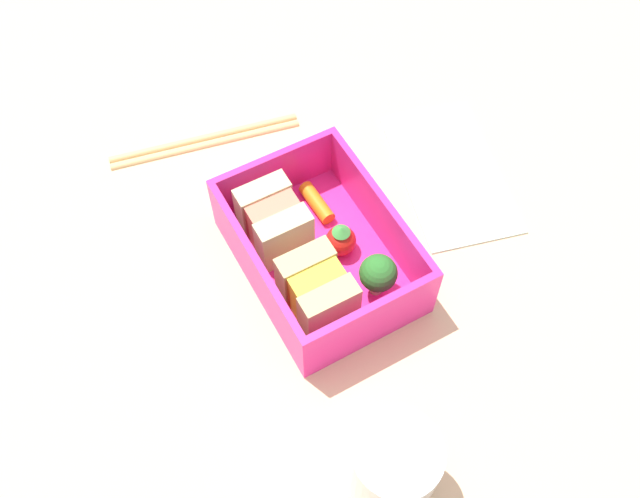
% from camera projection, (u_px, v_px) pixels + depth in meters
% --- Properties ---
extents(ground_plane, '(1.20, 1.20, 0.02)m').
position_uv_depth(ground_plane, '(320.00, 271.00, 0.62)').
color(ground_plane, '#E4AF8C').
extents(bento_tray, '(0.17, 0.12, 0.01)m').
position_uv_depth(bento_tray, '(320.00, 262.00, 0.60)').
color(bento_tray, '#F1288E').
rests_on(bento_tray, ground_plane).
extents(bento_rim, '(0.17, 0.12, 0.05)m').
position_uv_depth(bento_rim, '(320.00, 243.00, 0.58)').
color(bento_rim, '#F1288E').
rests_on(bento_rim, bento_tray).
extents(sandwich_left, '(0.06, 0.05, 0.05)m').
position_uv_depth(sandwich_left, '(317.00, 290.00, 0.55)').
color(sandwich_left, tan).
rests_on(sandwich_left, bento_tray).
extents(sandwich_center_left, '(0.06, 0.05, 0.05)m').
position_uv_depth(sandwich_center_left, '(274.00, 221.00, 0.59)').
color(sandwich_center_left, '#D6B88C').
rests_on(sandwich_center_left, bento_tray).
extents(broccoli_floret, '(0.03, 0.03, 0.04)m').
position_uv_depth(broccoli_floret, '(378.00, 274.00, 0.56)').
color(broccoli_floret, '#8ACA6E').
rests_on(broccoli_floret, bento_tray).
extents(strawberry_far_left, '(0.03, 0.03, 0.03)m').
position_uv_depth(strawberry_far_left, '(342.00, 241.00, 0.59)').
color(strawberry_far_left, red).
rests_on(strawberry_far_left, bento_tray).
extents(carrot_stick_far_left, '(0.04, 0.01, 0.01)m').
position_uv_depth(carrot_stick_far_left, '(317.00, 203.00, 0.62)').
color(carrot_stick_far_left, orange).
rests_on(carrot_stick_far_left, bento_tray).
extents(chopstick_pair, '(0.05, 0.18, 0.01)m').
position_uv_depth(chopstick_pair, '(205.00, 140.00, 0.67)').
color(chopstick_pair, tan).
rests_on(chopstick_pair, ground_plane).
extents(drinking_glass, '(0.06, 0.06, 0.07)m').
position_uv_depth(drinking_glass, '(394.00, 467.00, 0.48)').
color(drinking_glass, white).
rests_on(drinking_glass, ground_plane).
extents(folded_napkin, '(0.17, 0.13, 0.00)m').
position_uv_depth(folded_napkin, '(450.00, 172.00, 0.66)').
color(folded_napkin, silver).
rests_on(folded_napkin, ground_plane).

